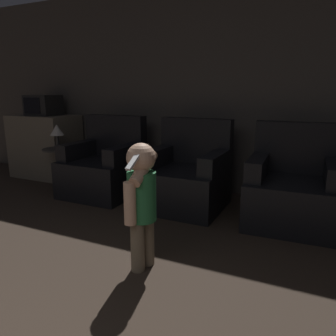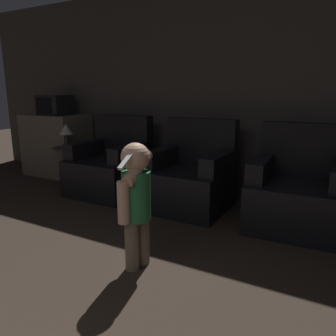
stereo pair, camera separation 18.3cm
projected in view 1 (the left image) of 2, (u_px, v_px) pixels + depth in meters
wall_back at (221, 90)px, 4.06m from camera, size 8.40×0.05×2.60m
armchair_left at (104, 168)px, 4.16m from camera, size 0.85×0.84×0.98m
armchair_middle at (187, 177)px, 3.69m from camera, size 0.85×0.85×0.98m
armchair_right at (293, 190)px, 3.23m from camera, size 0.88×0.87×0.98m
person_toddler at (141, 197)px, 2.33m from camera, size 0.21×0.36×0.94m
kitchen_counter at (46, 146)px, 5.00m from camera, size 0.96×0.61×0.93m
microwave at (43, 105)px, 4.85m from camera, size 0.44×0.38×0.30m
side_table at (59, 156)px, 4.37m from camera, size 0.42×0.42×0.54m
lamp at (57, 130)px, 4.29m from camera, size 0.18×0.18×0.32m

